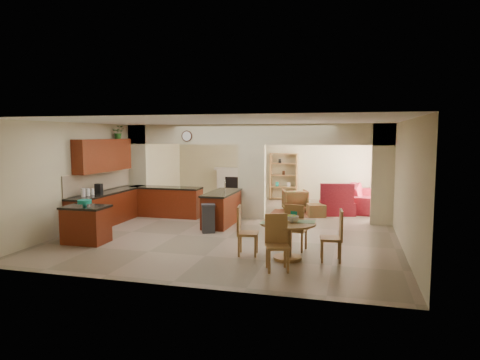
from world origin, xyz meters
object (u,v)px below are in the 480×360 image
(dining_table, at_px, (288,235))
(armchair, at_px, (295,200))
(sofa, at_px, (364,197))
(kitchen_island, at_px, (86,224))

(dining_table, xyz_separation_m, armchair, (-0.58, 5.48, -0.14))
(dining_table, relative_size, armchair, 1.40)
(sofa, height_order, armchair, sofa)
(sofa, relative_size, armchair, 3.49)
(armchair, bearing_deg, sofa, -172.23)
(kitchen_island, height_order, dining_table, kitchen_island)
(kitchen_island, xyz_separation_m, armchair, (4.11, 5.35, -0.07))
(sofa, xyz_separation_m, armchair, (-2.20, -1.03, -0.04))
(sofa, bearing_deg, kitchen_island, 139.61)
(kitchen_island, relative_size, sofa, 0.36)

